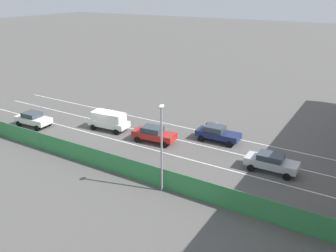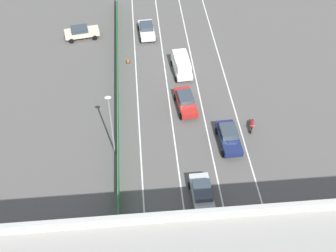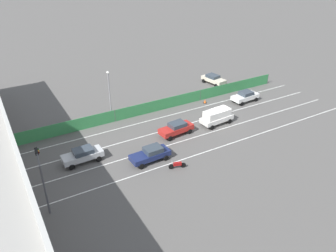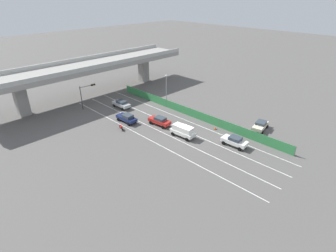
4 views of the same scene
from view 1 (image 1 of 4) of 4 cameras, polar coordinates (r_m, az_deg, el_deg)
ground_plane at (r=40.99m, az=-10.29°, el=-0.46°), size 300.00×300.00×0.00m
lane_line_left_edge at (r=41.92m, az=-0.22°, el=0.41°), size 0.14×46.47×0.01m
lane_line_mid_left at (r=39.23m, az=-2.85°, el=-1.14°), size 0.14×46.47×0.01m
lane_line_mid_right at (r=36.67m, az=-5.86°, el=-2.90°), size 0.14×46.47×0.01m
lane_line_right_edge at (r=34.26m, az=-9.32°, el=-4.91°), size 0.14×46.47×0.01m
green_fence at (r=32.49m, az=-11.82°, el=-4.94°), size 0.10×42.57×1.72m
car_sedan_silver at (r=32.16m, az=16.27°, el=-5.56°), size 2.03×4.54×1.63m
car_van_white at (r=40.28m, az=-9.49°, el=0.99°), size 2.31×4.72×2.06m
car_sedan_white at (r=43.75m, az=-20.88°, el=1.12°), size 2.25×4.43×1.65m
car_sedan_red at (r=36.66m, az=-2.31°, el=-1.25°), size 2.27×4.67×1.65m
car_sedan_navy at (r=37.19m, az=7.93°, el=-1.13°), size 2.13×4.62×1.64m
motorcycle at (r=40.38m, az=7.14°, el=0.08°), size 0.80×1.89×0.93m
street_lamp at (r=26.54m, az=-1.04°, el=-2.32°), size 0.60×0.36×7.17m
traffic_cone at (r=38.29m, az=-18.44°, el=-2.40°), size 0.47×0.47×0.63m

